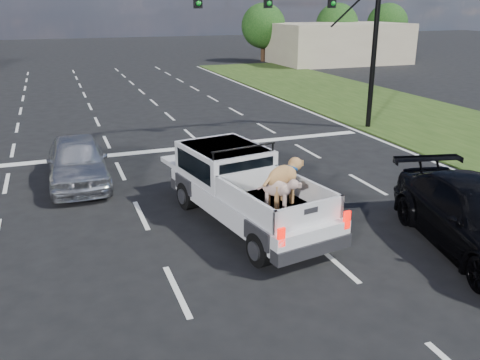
{
  "coord_description": "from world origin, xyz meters",
  "views": [
    {
      "loc": [
        -3.59,
        -8.51,
        5.29
      ],
      "look_at": [
        0.3,
        2.0,
        1.39
      ],
      "focal_mm": 38.0,
      "sensor_mm": 36.0,
      "label": 1
    }
  ],
  "objects_px": {
    "pickup_truck": "(245,188)",
    "silver_sedan": "(77,161)",
    "black_coupe": "(478,218)",
    "traffic_signal": "(327,18)"
  },
  "relations": [
    {
      "from": "silver_sedan",
      "to": "black_coupe",
      "type": "distance_m",
      "value": 11.25
    },
    {
      "from": "pickup_truck",
      "to": "black_coupe",
      "type": "relative_size",
      "value": 1.05
    },
    {
      "from": "black_coupe",
      "to": "traffic_signal",
      "type": "bearing_deg",
      "value": 91.19
    },
    {
      "from": "pickup_truck",
      "to": "black_coupe",
      "type": "xyz_separation_m",
      "value": [
        4.34,
        -3.24,
        -0.17
      ]
    },
    {
      "from": "traffic_signal",
      "to": "silver_sedan",
      "type": "bearing_deg",
      "value": -162.22
    },
    {
      "from": "traffic_signal",
      "to": "silver_sedan",
      "type": "distance_m",
      "value": 11.52
    },
    {
      "from": "silver_sedan",
      "to": "pickup_truck",
      "type": "bearing_deg",
      "value": -49.78
    },
    {
      "from": "black_coupe",
      "to": "silver_sedan",
      "type": "bearing_deg",
      "value": 148.42
    },
    {
      "from": "pickup_truck",
      "to": "silver_sedan",
      "type": "distance_m",
      "value": 5.92
    },
    {
      "from": "silver_sedan",
      "to": "black_coupe",
      "type": "xyz_separation_m",
      "value": [
        8.1,
        -7.81,
        0.03
      ]
    }
  ]
}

